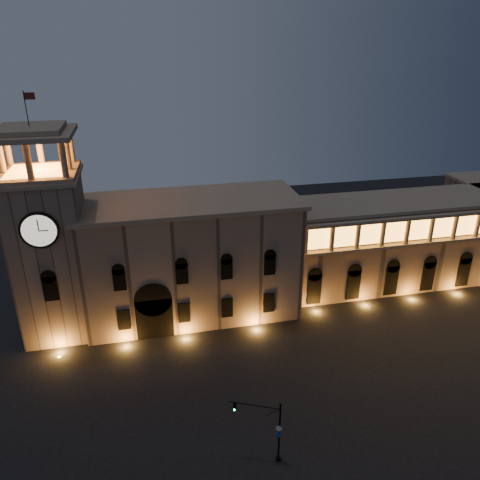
# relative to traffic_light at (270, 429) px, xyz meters

# --- Properties ---
(ground) EXTENTS (160.00, 160.00, 0.00)m
(ground) POSITION_rel_traffic_light_xyz_m (-1.76, 6.71, -3.75)
(ground) COLOR black
(ground) RESTS_ON ground
(government_building) EXTENTS (30.80, 12.80, 17.60)m
(government_building) POSITION_rel_traffic_light_xyz_m (-3.83, 28.64, 5.02)
(government_building) COLOR #876C58
(government_building) RESTS_ON ground
(clock_tower) EXTENTS (9.80, 9.80, 32.40)m
(clock_tower) POSITION_rel_traffic_light_xyz_m (-22.26, 27.69, 8.75)
(clock_tower) COLOR #876C58
(clock_tower) RESTS_ON ground
(colonnade_wing) EXTENTS (40.60, 11.50, 14.50)m
(colonnade_wing) POSITION_rel_traffic_light_xyz_m (30.24, 30.63, 3.59)
(colonnade_wing) COLOR #826653
(colonnade_wing) RESTS_ON ground
(traffic_light) EXTENTS (4.78, 2.37, 7.13)m
(traffic_light) POSITION_rel_traffic_light_xyz_m (0.00, 0.00, 0.00)
(traffic_light) COLOR black
(traffic_light) RESTS_ON ground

